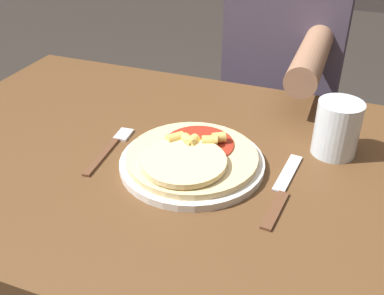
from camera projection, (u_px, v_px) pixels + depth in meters
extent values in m
cube|color=brown|center=(192.00, 166.00, 0.85)|extent=(1.18, 0.73, 0.03)
cylinder|color=brown|center=(73.00, 175.00, 1.45)|extent=(0.06, 0.06, 0.69)
cylinder|color=silver|center=(192.00, 163.00, 0.82)|extent=(0.27, 0.27, 0.01)
cylinder|color=#E0C689|center=(192.00, 157.00, 0.82)|extent=(0.24, 0.24, 0.01)
cylinder|color=#9E2819|center=(199.00, 144.00, 0.84)|extent=(0.13, 0.13, 0.00)
cylinder|color=beige|center=(184.00, 161.00, 0.78)|extent=(0.15, 0.15, 0.01)
cylinder|color=#E5BC5B|center=(176.00, 137.00, 0.84)|extent=(0.04, 0.04, 0.02)
cylinder|color=#E5BC5B|center=(210.00, 141.00, 0.83)|extent=(0.03, 0.03, 0.02)
cylinder|color=#E5BC5B|center=(188.00, 141.00, 0.83)|extent=(0.04, 0.03, 0.02)
cylinder|color=#E5BC5B|center=(219.00, 137.00, 0.84)|extent=(0.03, 0.03, 0.02)
cylinder|color=#E5BC5B|center=(191.00, 141.00, 0.83)|extent=(0.02, 0.03, 0.02)
cube|color=brown|center=(102.00, 156.00, 0.85)|extent=(0.02, 0.13, 0.00)
cube|color=silver|center=(124.00, 134.00, 0.92)|extent=(0.03, 0.05, 0.00)
cube|color=brown|center=(275.00, 210.00, 0.72)|extent=(0.03, 0.10, 0.00)
cube|color=silver|center=(288.00, 173.00, 0.81)|extent=(0.03, 0.12, 0.00)
cylinder|color=silver|center=(337.00, 128.00, 0.84)|extent=(0.08, 0.08, 0.11)
cylinder|color=#2D2D38|center=(250.00, 184.00, 1.60)|extent=(0.11, 0.11, 0.47)
cylinder|color=#2D2D38|center=(291.00, 193.00, 1.55)|extent=(0.11, 0.11, 0.47)
cube|color=#4C4256|center=(285.00, 59.00, 1.32)|extent=(0.32, 0.22, 0.49)
cylinder|color=#8E664C|center=(311.00, 58.00, 1.03)|extent=(0.07, 0.30, 0.07)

